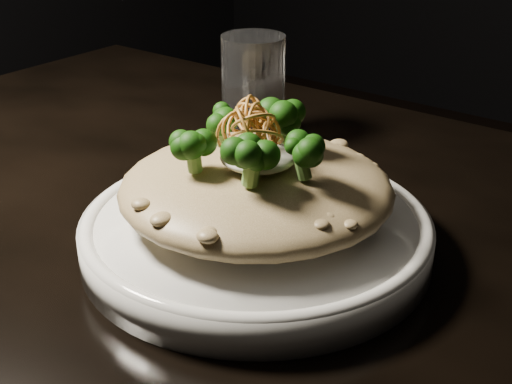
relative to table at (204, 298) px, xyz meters
The scene contains 7 objects.
table is the anchor object (origin of this frame).
plate 0.12m from the table, ahead, with size 0.29×0.29×0.03m, color silver.
risotto 0.15m from the table, ahead, with size 0.23×0.23×0.05m, color brown.
broccoli 0.20m from the table, ahead, with size 0.13×0.13×0.05m, color black, non-canonical shape.
cheese 0.19m from the table, ahead, with size 0.06×0.06×0.02m, color white.
shallots 0.21m from the table, ahead, with size 0.06×0.06×0.04m, color brown, non-canonical shape.
drinking_glass 0.25m from the table, 113.66° to the left, with size 0.07×0.07×0.13m, color silver.
Camera 1 is at (0.39, -0.43, 1.06)m, focal length 50.00 mm.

